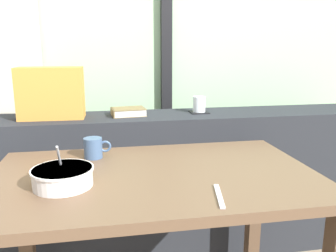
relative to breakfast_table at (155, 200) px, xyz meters
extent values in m
cube|color=#9EC699|center=(0.07, 1.18, 0.78)|extent=(4.80, 0.08, 2.80)
cube|color=black|center=(0.24, 1.11, 0.68)|extent=(0.07, 0.05, 2.60)
cube|color=#23262B|center=(0.07, 0.63, -0.21)|extent=(2.80, 0.33, 0.82)
cube|color=brown|center=(-0.55, 0.31, -0.27)|extent=(0.06, 0.06, 0.69)
cube|color=brown|center=(0.55, 0.31, -0.27)|extent=(0.06, 0.06, 0.69)
cube|color=brown|center=(0.00, 0.00, 0.09)|extent=(1.19, 0.72, 0.03)
cube|color=black|center=(0.34, 0.64, 0.21)|extent=(0.10, 0.10, 0.00)
cylinder|color=white|center=(0.34, 0.64, 0.25)|extent=(0.07, 0.07, 0.09)
cylinder|color=gold|center=(0.34, 0.64, 0.24)|extent=(0.06, 0.06, 0.05)
cube|color=brown|center=(-0.05, 0.63, 0.20)|extent=(0.19, 0.15, 0.00)
cube|color=silver|center=(-0.05, 0.63, 0.22)|extent=(0.18, 0.15, 0.03)
cube|color=brown|center=(-0.05, 0.63, 0.24)|extent=(0.19, 0.15, 0.00)
cube|color=brown|center=(-0.14, 0.62, 0.22)|extent=(0.02, 0.13, 0.04)
cube|color=#D18938|center=(-0.44, 0.63, 0.33)|extent=(0.32, 0.15, 0.26)
cylinder|color=silver|center=(-0.32, -0.07, 0.14)|extent=(0.19, 0.19, 0.06)
cylinder|color=silver|center=(-0.32, -0.07, 0.17)|extent=(0.20, 0.20, 0.01)
cylinder|color=#B27038|center=(-0.32, -0.07, 0.13)|extent=(0.17, 0.17, 0.04)
cylinder|color=silver|center=(-0.33, -0.04, 0.18)|extent=(0.01, 0.11, 0.14)
ellipsoid|color=silver|center=(-0.33, -0.02, 0.14)|extent=(0.03, 0.05, 0.01)
cube|color=silver|center=(0.17, -0.24, 0.11)|extent=(0.05, 0.17, 0.01)
cylinder|color=#3D567A|center=(-0.23, 0.22, 0.15)|extent=(0.08, 0.08, 0.08)
torus|color=#3D567A|center=(-0.18, 0.22, 0.15)|extent=(0.05, 0.01, 0.05)
camera|label=1|loc=(-0.16, -1.18, 0.56)|focal=36.79mm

